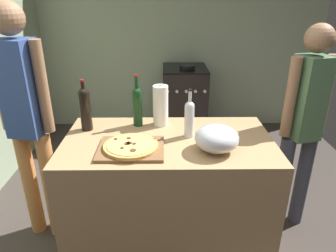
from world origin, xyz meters
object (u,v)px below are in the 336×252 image
object	(u,v)px
wine_bottle_green	(189,117)
wine_bottle_dark	(137,105)
mixing_bowl	(217,138)
person_in_stripes	(26,114)
person_in_red	(303,123)
paper_towel_roll	(161,106)
stove	(184,102)
wine_bottle_clear	(85,107)
pizza	(131,146)

from	to	relation	value
wine_bottle_green	wine_bottle_dark	size ratio (longest dim) A/B	0.88
mixing_bowl	person_in_stripes	distance (m)	1.31
wine_bottle_green	person_in_red	size ratio (longest dim) A/B	0.20
paper_towel_roll	stove	world-z (taller)	paper_towel_roll
paper_towel_roll	wine_bottle_dark	xyz separation A→B (m)	(-0.16, -0.01, 0.01)
paper_towel_roll	person_in_stripes	world-z (taller)	person_in_stripes
wine_bottle_clear	paper_towel_roll	bearing A→B (deg)	8.84
wine_bottle_dark	stove	distance (m)	1.94
person_in_stripes	pizza	bearing A→B (deg)	-23.00
wine_bottle_clear	person_in_red	bearing A→B (deg)	2.81
wine_bottle_dark	person_in_red	size ratio (longest dim) A/B	0.23
wine_bottle_dark	person_in_stripes	distance (m)	0.77
pizza	wine_bottle_clear	world-z (taller)	wine_bottle_clear
paper_towel_roll	wine_bottle_clear	xyz separation A→B (m)	(-0.52, -0.08, 0.02)
wine_bottle_clear	person_in_red	world-z (taller)	person_in_red
wine_bottle_dark	paper_towel_roll	bearing A→B (deg)	2.92
paper_towel_roll	mixing_bowl	bearing A→B (deg)	-49.79
paper_towel_roll	stove	xyz separation A→B (m)	(0.29, 1.78, -0.59)
wine_bottle_green	person_in_red	xyz separation A→B (m)	(0.85, 0.20, -0.12)
wine_bottle_clear	stove	bearing A→B (deg)	66.65
person_in_stripes	stove	bearing A→B (deg)	56.79
mixing_bowl	wine_bottle_green	bearing A→B (deg)	126.49
stove	wine_bottle_clear	bearing A→B (deg)	-113.35
pizza	person_in_red	distance (m)	1.28
mixing_bowl	wine_bottle_dark	distance (m)	0.65
wine_bottle_green	wine_bottle_dark	bearing A→B (deg)	151.67
paper_towel_roll	wine_bottle_green	xyz separation A→B (m)	(0.19, -0.20, -0.01)
pizza	person_in_red	xyz separation A→B (m)	(1.22, 0.39, -0.02)
stove	person_in_red	xyz separation A→B (m)	(0.76, -1.78, 0.46)
person_in_stripes	wine_bottle_clear	bearing A→B (deg)	-0.74
wine_bottle_green	person_in_red	bearing A→B (deg)	12.91
wine_bottle_clear	stove	size ratio (longest dim) A/B	0.37
stove	person_in_stripes	size ratio (longest dim) A/B	0.55
wine_bottle_green	stove	size ratio (longest dim) A/B	0.34
mixing_bowl	person_in_red	xyz separation A→B (m)	(0.70, 0.40, -0.07)
wine_bottle_green	person_in_stripes	xyz separation A→B (m)	(-1.12, 0.12, -0.02)
mixing_bowl	paper_towel_roll	bearing A→B (deg)	130.21
pizza	mixing_bowl	xyz separation A→B (m)	(0.52, -0.01, 0.05)
paper_towel_roll	wine_bottle_dark	bearing A→B (deg)	-177.08
pizza	wine_bottle_green	bearing A→B (deg)	27.77
pizza	mixing_bowl	size ratio (longest dim) A/B	1.25
mixing_bowl	stove	bearing A→B (deg)	91.38
wine_bottle_green	wine_bottle_clear	bearing A→B (deg)	170.41
pizza	person_in_stripes	size ratio (longest dim) A/B	0.19
mixing_bowl	person_in_red	bearing A→B (deg)	29.64
pizza	paper_towel_roll	world-z (taller)	paper_towel_roll
pizza	wine_bottle_green	size ratio (longest dim) A/B	1.02
wine_bottle_green	person_in_stripes	world-z (taller)	person_in_stripes
person_in_stripes	paper_towel_roll	bearing A→B (deg)	4.62
mixing_bowl	wine_bottle_green	size ratio (longest dim) A/B	0.81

